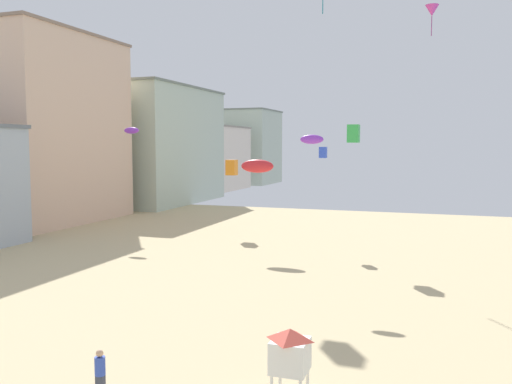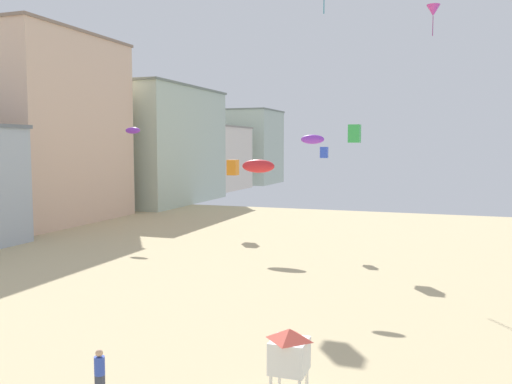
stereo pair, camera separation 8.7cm
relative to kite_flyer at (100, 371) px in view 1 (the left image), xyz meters
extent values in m
cube|color=beige|center=(-31.57, 32.87, 8.79)|extent=(13.98, 16.92, 19.43)
cube|color=#89715E|center=(-31.57, 32.87, 18.66)|extent=(14.26, 17.26, 0.30)
cube|color=#B7C6B2|center=(-31.57, 54.11, 7.07)|extent=(17.81, 21.34, 15.98)
cube|color=slate|center=(-31.57, 54.11, 15.21)|extent=(18.17, 21.77, 0.30)
cube|color=silver|center=(-31.57, 76.42, 4.73)|extent=(12.63, 15.99, 11.30)
cube|color=gray|center=(-31.57, 76.42, 10.53)|extent=(12.89, 16.31, 0.30)
cube|color=#B7C6B2|center=(-31.57, 94.72, 6.71)|extent=(15.04, 13.88, 15.25)
cube|color=slate|center=(-31.57, 94.72, 14.48)|extent=(15.34, 14.16, 0.30)
cylinder|color=#334CB2|center=(0.00, 0.00, 0.18)|extent=(0.34, 0.34, 0.60)
sphere|color=tan|center=(0.00, 0.00, 0.60)|extent=(0.24, 0.24, 0.24)
cylinder|color=white|center=(5.47, 1.84, -0.32)|extent=(0.10, 0.10, 1.20)
cube|color=white|center=(5.92, 1.39, 0.78)|extent=(1.10, 1.10, 1.00)
pyramid|color=#D14C3D|center=(5.92, 1.39, 1.46)|extent=(1.10, 1.10, 0.35)
cylinder|color=teal|center=(0.29, 31.19, 19.13)|extent=(0.07, 0.07, 1.99)
ellipsoid|color=red|center=(-3.53, 25.59, 5.61)|extent=(2.65, 0.74, 1.03)
cone|color=#DB3D9E|center=(8.98, 30.37, 17.52)|extent=(1.03, 1.03, 0.84)
cylinder|color=#992A6E|center=(8.98, 30.37, 16.35)|extent=(0.06, 0.06, 1.49)
cube|color=green|center=(3.88, 25.68, 8.07)|extent=(0.84, 0.84, 1.31)
ellipsoid|color=purple|center=(2.75, 17.38, 7.58)|extent=(1.42, 0.39, 0.55)
cube|color=orange|center=(-8.51, 32.68, 5.16)|extent=(0.91, 0.91, 1.43)
cube|color=blue|center=(0.88, 29.18, 6.65)|extent=(0.57, 0.57, 0.90)
ellipsoid|color=purple|center=(-16.57, 28.51, 8.56)|extent=(1.51, 0.42, 0.59)
camera|label=1|loc=(10.26, -14.21, 7.24)|focal=38.03mm
camera|label=2|loc=(10.35, -14.18, 7.24)|focal=38.03mm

